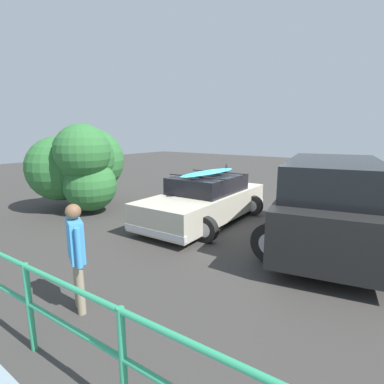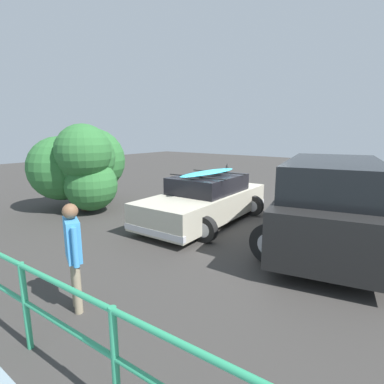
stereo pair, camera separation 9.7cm
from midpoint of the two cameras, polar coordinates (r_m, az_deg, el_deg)
The scene contains 5 objects.
ground_plane at distance 8.72m, azimuth 7.09°, elevation -5.46°, with size 44.00×44.00×0.02m, color #383533.
sedan_car at distance 8.45m, azimuth 2.22°, elevation -1.49°, with size 2.46×4.47×1.58m.
suv_car at distance 7.14m, azimuth 24.52°, elevation -1.87°, with size 3.28×4.92×1.93m.
person_bystander at distance 4.49m, azimuth -21.80°, elevation -9.89°, with size 0.56×0.35×1.56m.
bush_near_left at distance 10.25m, azimuth -20.73°, elevation 5.17°, with size 2.99×3.16×2.75m.
Camera 1 is at (-3.97, 7.35, 2.51)m, focal length 28.00 mm.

